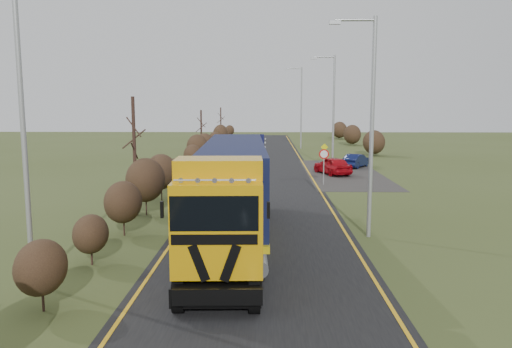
{
  "coord_description": "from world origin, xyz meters",
  "views": [
    {
      "loc": [
        0.18,
        -20.99,
        5.69
      ],
      "look_at": [
        -0.33,
        3.37,
        2.25
      ],
      "focal_mm": 35.0,
      "sensor_mm": 36.0,
      "label": 1
    }
  ],
  "objects_px": {
    "car_blue_sedan": "(356,161)",
    "car_red_hatchback": "(332,166)",
    "streetlight_near": "(369,118)",
    "lorry": "(233,187)",
    "speed_sign": "(324,160)"
  },
  "relations": [
    {
      "from": "car_red_hatchback",
      "to": "speed_sign",
      "type": "xyz_separation_m",
      "value": [
        -1.32,
        -5.25,
        1.08
      ]
    },
    {
      "from": "lorry",
      "to": "streetlight_near",
      "type": "bearing_deg",
      "value": 10.17
    },
    {
      "from": "lorry",
      "to": "car_blue_sedan",
      "type": "distance_m",
      "value": 26.68
    },
    {
      "from": "car_red_hatchback",
      "to": "streetlight_near",
      "type": "xyz_separation_m",
      "value": [
        -1.06,
        -19.17,
        4.37
      ]
    },
    {
      "from": "lorry",
      "to": "car_blue_sedan",
      "type": "xyz_separation_m",
      "value": [
        9.43,
        24.9,
        -1.75
      ]
    },
    {
      "from": "streetlight_near",
      "to": "speed_sign",
      "type": "xyz_separation_m",
      "value": [
        -0.25,
        13.91,
        -3.29
      ]
    },
    {
      "from": "car_red_hatchback",
      "to": "car_blue_sedan",
      "type": "distance_m",
      "value": 5.25
    },
    {
      "from": "car_red_hatchback",
      "to": "car_blue_sedan",
      "type": "height_order",
      "value": "car_red_hatchback"
    },
    {
      "from": "car_red_hatchback",
      "to": "speed_sign",
      "type": "height_order",
      "value": "speed_sign"
    },
    {
      "from": "streetlight_near",
      "to": "lorry",
      "type": "bearing_deg",
      "value": -167.62
    },
    {
      "from": "car_blue_sedan",
      "to": "car_red_hatchback",
      "type": "bearing_deg",
      "value": 91.11
    },
    {
      "from": "car_blue_sedan",
      "to": "speed_sign",
      "type": "height_order",
      "value": "speed_sign"
    },
    {
      "from": "car_blue_sedan",
      "to": "speed_sign",
      "type": "xyz_separation_m",
      "value": [
        -4.03,
        -9.74,
        1.19
      ]
    },
    {
      "from": "lorry",
      "to": "car_red_hatchback",
      "type": "xyz_separation_m",
      "value": [
        6.72,
        20.41,
        -1.64
      ]
    },
    {
      "from": "lorry",
      "to": "speed_sign",
      "type": "height_order",
      "value": "lorry"
    }
  ]
}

